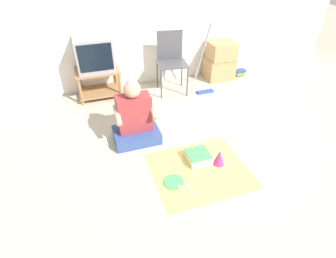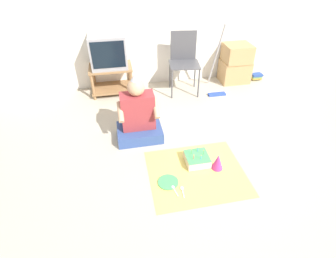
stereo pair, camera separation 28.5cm
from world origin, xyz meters
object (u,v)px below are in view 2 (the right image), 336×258
(person_seated, at_px, (138,117))
(party_hat_blue, at_px, (218,162))
(folding_chair, at_px, (184,58))
(cardboard_box_stack, at_px, (236,64))
(birthday_cake, at_px, (197,159))
(paper_plate, at_px, (168,182))
(dust_mop, at_px, (216,74))
(tv, at_px, (108,51))
(book_pile, at_px, (256,76))

(person_seated, relative_size, party_hat_blue, 4.62)
(folding_chair, distance_m, cardboard_box_stack, 0.99)
(party_hat_blue, bearing_deg, person_seated, 135.48)
(folding_chair, relative_size, cardboard_box_stack, 1.44)
(birthday_cake, height_order, paper_plate, birthday_cake)
(dust_mop, bearing_deg, paper_plate, -122.48)
(cardboard_box_stack, height_order, paper_plate, cardboard_box_stack)
(person_seated, xyz_separation_m, birthday_cake, (0.57, -0.61, -0.24))
(party_hat_blue, height_order, paper_plate, party_hat_blue)
(tv, relative_size, paper_plate, 2.47)
(birthday_cake, bearing_deg, book_pile, 48.43)
(dust_mop, bearing_deg, party_hat_blue, -108.78)
(book_pile, bearing_deg, dust_mop, -161.44)
(tv, bearing_deg, person_seated, -77.27)
(folding_chair, bearing_deg, person_seated, -127.09)
(person_seated, bearing_deg, book_pile, 29.21)
(folding_chair, bearing_deg, book_pile, 5.09)
(cardboard_box_stack, bearing_deg, book_pile, -2.96)
(cardboard_box_stack, height_order, birthday_cake, cardboard_box_stack)
(tv, relative_size, birthday_cake, 2.05)
(folding_chair, relative_size, birthday_cake, 3.61)
(birthday_cake, bearing_deg, paper_plate, -148.18)
(party_hat_blue, distance_m, paper_plate, 0.58)
(dust_mop, height_order, book_pile, dust_mop)
(person_seated, bearing_deg, dust_mop, 35.23)
(book_pile, distance_m, birthday_cake, 2.47)
(folding_chair, height_order, book_pile, folding_chair)
(folding_chair, bearing_deg, party_hat_blue, -92.57)
(tv, xyz_separation_m, cardboard_box_stack, (2.08, -0.00, -0.36))
(tv, bearing_deg, paper_plate, -77.20)
(cardboard_box_stack, xyz_separation_m, person_seated, (-1.79, -1.26, -0.03))
(book_pile, height_order, person_seated, person_seated)
(person_seated, distance_m, paper_plate, 0.91)
(cardboard_box_stack, distance_m, birthday_cake, 2.25)
(dust_mop, relative_size, party_hat_blue, 6.00)
(person_seated, xyz_separation_m, party_hat_blue, (0.76, -0.75, -0.19))
(cardboard_box_stack, height_order, dust_mop, dust_mop)
(folding_chair, distance_m, dust_mop, 0.57)
(dust_mop, distance_m, paper_plate, 2.14)
(folding_chair, distance_m, party_hat_blue, 1.92)
(person_seated, bearing_deg, cardboard_box_stack, 35.06)
(cardboard_box_stack, xyz_separation_m, party_hat_blue, (-1.03, -2.00, -0.22))
(dust_mop, bearing_deg, book_pile, 18.56)
(book_pile, relative_size, birthday_cake, 0.75)
(dust_mop, height_order, paper_plate, dust_mop)
(cardboard_box_stack, relative_size, person_seated, 0.76)
(folding_chair, height_order, person_seated, folding_chair)
(tv, height_order, party_hat_blue, tv)
(party_hat_blue, bearing_deg, birthday_cake, 145.26)
(tv, height_order, birthday_cake, tv)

